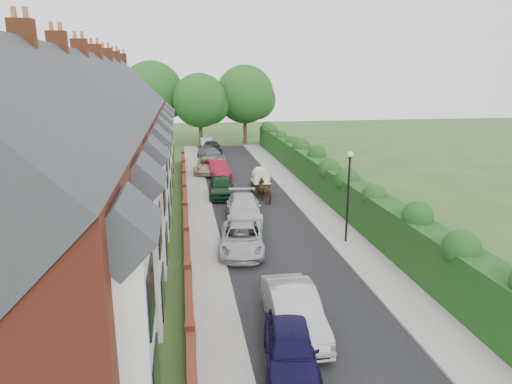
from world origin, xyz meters
TOP-DOWN VIEW (x-y plane):
  - ground at (0.00, 0.00)m, footprint 140.00×140.00m
  - road at (-0.50, 11.00)m, footprint 6.00×58.00m
  - pavement_hedge_side at (3.60, 11.00)m, footprint 2.20×58.00m
  - pavement_house_side at (-4.35, 11.00)m, footprint 1.70×58.00m
  - kerb_hedge_side at (2.55, 11.00)m, footprint 0.18×58.00m
  - kerb_house_side at (-3.55, 11.00)m, footprint 0.18×58.00m
  - hedge at (5.40, 11.00)m, footprint 2.10×58.00m
  - terrace_row at (-10.87, 9.98)m, footprint 9.05×40.50m
  - garden_wall_row at (-5.35, 10.00)m, footprint 0.35×40.35m
  - lamppost at (3.40, 4.00)m, footprint 0.32×0.32m
  - tree_far_left at (-2.65, 40.08)m, footprint 7.14×6.80m
  - tree_far_right at (3.39, 42.08)m, footprint 7.98×7.60m
  - tree_far_back at (-8.59, 43.08)m, footprint 8.40×8.00m
  - car_navy at (-2.22, -6.32)m, footprint 2.33×4.41m
  - car_silver_a at (-1.60, -4.20)m, footprint 1.77×4.91m
  - car_silver_b at (-2.45, 3.77)m, footprint 3.03×5.33m
  - car_white at (-1.63, 9.12)m, footprint 2.60×5.48m
  - car_green at (-2.57, 15.02)m, footprint 2.18×4.75m
  - car_red at (-2.29, 21.80)m, footprint 2.16×4.83m
  - car_beige at (-3.00, 23.80)m, footprint 3.17×5.58m
  - car_grey at (-2.41, 29.73)m, footprint 3.21×5.34m
  - car_black at (-1.88, 35.00)m, footprint 2.17×4.56m
  - horse at (0.50, 12.91)m, footprint 1.63×2.23m
  - horse_cart at (0.50, 15.09)m, footprint 1.34×2.97m
  - car_extra_far at (-2.38, 38.65)m, footprint 1.50×4.00m

SIDE VIEW (x-z plane):
  - ground at x=0.00m, z-range 0.00..0.00m
  - road at x=-0.50m, z-range 0.00..0.02m
  - pavement_hedge_side at x=3.60m, z-range 0.00..0.12m
  - pavement_house_side at x=-4.35m, z-range 0.00..0.12m
  - kerb_hedge_side at x=2.55m, z-range 0.00..0.13m
  - kerb_house_side at x=-3.55m, z-range 0.00..0.13m
  - garden_wall_row at x=-5.35m, z-range -0.09..1.01m
  - car_extra_far at x=-2.38m, z-range 0.00..1.31m
  - car_silver_b at x=-2.45m, z-range 0.00..1.40m
  - car_navy at x=-2.22m, z-range 0.00..1.43m
  - car_grey at x=-2.41m, z-range 0.00..1.45m
  - car_beige at x=-3.00m, z-range 0.00..1.47m
  - car_black at x=-1.88m, z-range 0.00..1.51m
  - car_red at x=-2.29m, z-range 0.00..1.54m
  - car_white at x=-1.63m, z-range 0.00..1.54m
  - car_green at x=-2.57m, z-range 0.00..1.58m
  - car_silver_a at x=-1.60m, z-range 0.00..1.61m
  - horse at x=0.50m, z-range 0.00..1.71m
  - horse_cart at x=0.50m, z-range 0.15..2.29m
  - hedge at x=5.40m, z-range 0.18..3.03m
  - lamppost at x=3.40m, z-range 0.72..5.88m
  - terrace_row at x=-10.87m, z-range -1.28..10.22m
  - tree_far_left at x=-2.65m, z-range 1.07..10.36m
  - tree_far_right at x=3.39m, z-range 1.16..11.47m
  - tree_far_back at x=-8.59m, z-range 1.21..12.03m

